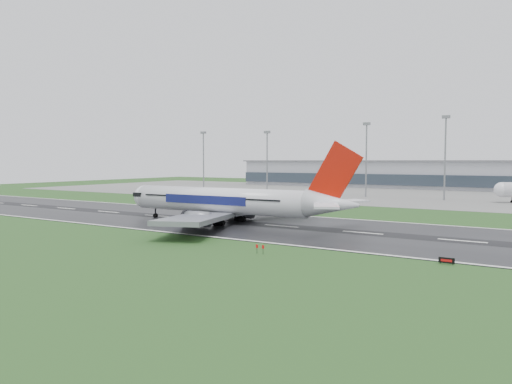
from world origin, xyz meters
The scene contains 10 objects.
ground centered at (0.00, 0.00, 0.00)m, with size 520.00×520.00×0.00m, color #1E4419.
runway centered at (0.00, 0.00, 0.05)m, with size 400.00×45.00×0.10m, color black.
apron centered at (0.00, 125.00, 0.04)m, with size 400.00×130.00×0.08m, color slate.
terminal centered at (0.00, 185.00, 7.50)m, with size 240.00×36.00×15.00m, color #999BA4.
main_airliner centered at (-12.11, -2.53, 9.53)m, with size 63.86×60.82×18.86m, color white, non-canonical shape.
runway_sign centered at (41.69, -23.67, 0.52)m, with size 2.30×0.26×1.04m, color black, non-canonical shape.
floodmast_0 centered at (-102.57, 100.00, 14.72)m, with size 0.64×0.64×29.44m, color gray.
floodmast_1 centered at (-63.99, 100.00, 14.24)m, with size 0.64×0.64×28.49m, color gray.
floodmast_2 centered at (-14.93, 100.00, 15.23)m, with size 0.64×0.64×30.46m, color gray.
floodmast_3 centered at (16.85, 100.00, 15.93)m, with size 0.64×0.64×31.87m, color gray.
Camera 1 is at (56.10, -100.05, 15.55)m, focal length 34.23 mm.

